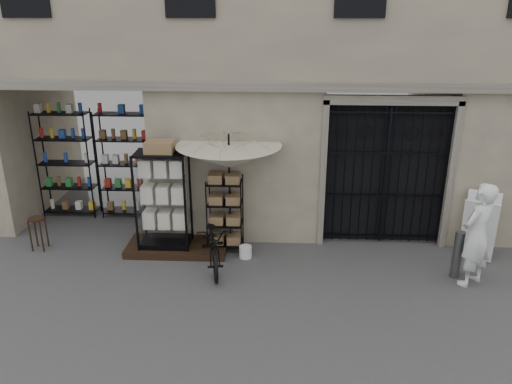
# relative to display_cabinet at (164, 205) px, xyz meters

# --- Properties ---
(ground) EXTENTS (80.00, 80.00, 0.00)m
(ground) POSITION_rel_display_cabinet_xyz_m (2.62, -1.51, -1.01)
(ground) COLOR black
(ground) RESTS_ON ground
(main_building) EXTENTS (14.00, 4.00, 9.00)m
(main_building) POSITION_rel_display_cabinet_xyz_m (2.62, 2.49, 3.49)
(main_building) COLOR gray
(main_building) RESTS_ON ground
(shop_recess) EXTENTS (3.00, 1.70, 3.00)m
(shop_recess) POSITION_rel_display_cabinet_xyz_m (-1.88, 1.29, 0.49)
(shop_recess) COLOR black
(shop_recess) RESTS_ON ground
(shop_shelving) EXTENTS (2.70, 0.50, 2.50)m
(shop_shelving) POSITION_rel_display_cabinet_xyz_m (-1.93, 1.79, 0.24)
(shop_shelving) COLOR black
(shop_shelving) RESTS_ON ground
(iron_gate) EXTENTS (2.50, 0.21, 3.00)m
(iron_gate) POSITION_rel_display_cabinet_xyz_m (4.37, 0.77, 0.49)
(iron_gate) COLOR black
(iron_gate) RESTS_ON ground
(step_platform) EXTENTS (2.00, 0.90, 0.15)m
(step_platform) POSITION_rel_display_cabinet_xyz_m (0.22, 0.04, -0.94)
(step_platform) COLOR black
(step_platform) RESTS_ON ground
(display_cabinet) EXTENTS (1.03, 0.72, 2.08)m
(display_cabinet) POSITION_rel_display_cabinet_xyz_m (0.00, 0.00, 0.00)
(display_cabinet) COLOR black
(display_cabinet) RESTS_ON step_platform
(wire_rack) EXTENTS (0.71, 0.54, 1.53)m
(wire_rack) POSITION_rel_display_cabinet_xyz_m (1.19, 0.15, -0.26)
(wire_rack) COLOR black
(wire_rack) RESTS_ON ground
(market_umbrella) EXTENTS (1.77, 1.80, 2.88)m
(market_umbrella) POSITION_rel_display_cabinet_xyz_m (1.28, 0.21, 1.06)
(market_umbrella) COLOR black
(market_umbrella) RESTS_ON ground
(white_bucket) EXTENTS (0.33, 0.33, 0.24)m
(white_bucket) POSITION_rel_display_cabinet_xyz_m (1.61, -0.19, -0.89)
(white_bucket) COLOR silver
(white_bucket) RESTS_ON ground
(bicycle) EXTENTS (0.82, 1.07, 1.83)m
(bicycle) POSITION_rel_display_cabinet_xyz_m (1.04, -0.56, -1.01)
(bicycle) COLOR black
(bicycle) RESTS_ON ground
(wooden_stool) EXTENTS (0.42, 0.42, 0.69)m
(wooden_stool) POSITION_rel_display_cabinet_xyz_m (-2.59, -0.02, -0.65)
(wooden_stool) COLOR black
(wooden_stool) RESTS_ON ground
(steel_bollard) EXTENTS (0.17, 0.17, 0.90)m
(steel_bollard) POSITION_rel_display_cabinet_xyz_m (5.48, -0.76, -0.56)
(steel_bollard) COLOR #555758
(steel_bollard) RESTS_ON ground
(shopkeeper) EXTENTS (1.71, 1.92, 0.45)m
(shopkeeper) POSITION_rel_display_cabinet_xyz_m (5.67, -0.97, -1.01)
(shopkeeper) COLOR silver
(shopkeeper) RESTS_ON ground
(easel_sign) EXTENTS (0.85, 0.89, 1.28)m
(easel_sign) POSITION_rel_display_cabinet_xyz_m (6.10, -0.03, -0.35)
(easel_sign) COLOR silver
(easel_sign) RESTS_ON ground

